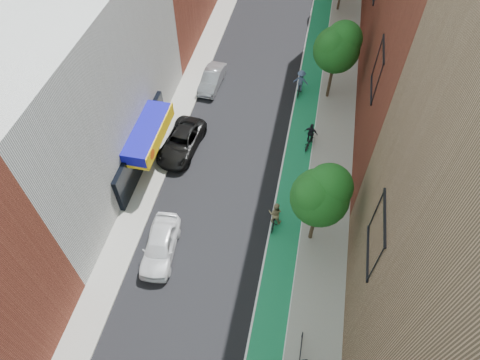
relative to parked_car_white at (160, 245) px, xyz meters
The scene contains 12 objects.
bike_lane 20.26m from the parked_car_white, 68.69° to the left, with size 2.00×68.00×0.01m, color #157B48.
sidewalk_left 19.06m from the parked_car_white, 97.98° to the left, with size 2.00×68.00×0.15m, color gray.
sidewalk_right 21.29m from the parked_car_white, 62.41° to the left, with size 3.00×68.00×0.15m, color gray.
building_left_white 11.52m from the parked_car_white, 138.09° to the left, with size 8.00×20.00×12.00m, color silver.
tree_near 10.22m from the parked_car_white, 17.74° to the left, with size 3.40×3.36×6.42m.
tree_mid 19.57m from the parked_car_white, 61.93° to the left, with size 3.55×3.53×6.74m.
parked_car_white is the anchor object (origin of this frame).
parked_car_black 8.78m from the parked_car_white, 98.14° to the left, with size 2.39×5.19×1.44m, color black.
parked_car_silver 16.43m from the parked_car_white, 92.86° to the left, with size 1.45×4.17×1.37m, color gray.
cyclist_lane_near 7.40m from the parked_car_white, 27.64° to the left, with size 0.91×1.71×2.15m.
cyclist_lane_mid 13.66m from the parked_car_white, 53.87° to the left, with size 1.08×1.96×2.07m.
cyclist_lane_far 18.15m from the parked_car_white, 68.62° to the left, with size 1.28×1.70×2.24m.
Camera 1 is at (4.11, -4.79, 23.64)m, focal length 32.00 mm.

